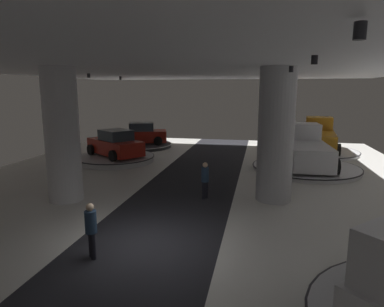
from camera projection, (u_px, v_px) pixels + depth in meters
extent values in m
cube|color=silver|center=(146.00, 245.00, 10.13)|extent=(24.00, 44.00, 0.05)
cube|color=#232328|center=(146.00, 244.00, 10.12)|extent=(4.40, 44.00, 0.01)
cube|color=silver|center=(141.00, 54.00, 9.08)|extent=(24.00, 44.00, 0.10)
cylinder|color=black|center=(41.00, 72.00, 14.12)|extent=(0.16, 0.16, 0.22)
cylinder|color=black|center=(89.00, 76.00, 17.85)|extent=(0.16, 0.16, 0.22)
cylinder|color=black|center=(120.00, 78.00, 21.78)|extent=(0.16, 0.16, 0.22)
cylinder|color=black|center=(360.00, 31.00, 4.21)|extent=(0.16, 0.16, 0.22)
cylinder|color=black|center=(314.00, 60.00, 8.36)|extent=(0.16, 0.16, 0.22)
cylinder|color=black|center=(291.00, 69.00, 12.20)|extent=(0.16, 0.16, 0.22)
cylinder|color=black|center=(288.00, 74.00, 15.91)|extent=(0.16, 0.16, 0.22)
cylinder|color=black|center=(279.00, 77.00, 20.04)|extent=(0.16, 0.16, 0.22)
cylinder|color=#ADADB2|center=(276.00, 135.00, 13.79)|extent=(1.47, 1.47, 5.50)
cylinder|color=silver|center=(62.00, 135.00, 13.75)|extent=(1.39, 1.39, 5.50)
cylinder|color=#333338|center=(140.00, 145.00, 27.22)|extent=(5.00, 5.00, 0.28)
cylinder|color=white|center=(140.00, 144.00, 27.19)|extent=(5.10, 5.10, 0.05)
cube|color=maroon|center=(140.00, 136.00, 27.07)|extent=(4.55, 3.03, 0.90)
cube|color=#2D3842|center=(142.00, 127.00, 26.95)|extent=(2.29, 2.08, 0.70)
cylinder|color=black|center=(121.00, 142.00, 25.99)|extent=(0.71, 0.42, 0.68)
cylinder|color=black|center=(123.00, 138.00, 27.93)|extent=(0.71, 0.42, 0.68)
cylinder|color=black|center=(158.00, 141.00, 26.32)|extent=(0.71, 0.42, 0.68)
cylinder|color=black|center=(158.00, 137.00, 28.26)|extent=(0.71, 0.42, 0.68)
sphere|color=white|center=(113.00, 136.00, 26.33)|extent=(0.18, 0.18, 0.18)
sphere|color=white|center=(114.00, 134.00, 27.30)|extent=(0.18, 0.18, 0.18)
cylinder|color=#B7B7BC|center=(116.00, 159.00, 21.81)|extent=(4.91, 4.91, 0.36)
cylinder|color=black|center=(116.00, 156.00, 21.78)|extent=(5.01, 5.01, 0.05)
cube|color=maroon|center=(115.00, 147.00, 21.66)|extent=(4.46, 3.91, 0.90)
cube|color=#2D3842|center=(116.00, 135.00, 21.41)|extent=(2.45, 2.37, 0.70)
cylinder|color=black|center=(91.00, 150.00, 22.07)|extent=(0.68, 0.57, 0.68)
cylinder|color=black|center=(117.00, 146.00, 23.41)|extent=(0.68, 0.57, 0.68)
cylinder|color=black|center=(113.00, 156.00, 20.01)|extent=(0.68, 0.57, 0.68)
cylinder|color=black|center=(141.00, 152.00, 21.35)|extent=(0.68, 0.57, 0.68)
sphere|color=white|center=(93.00, 142.00, 22.79)|extent=(0.18, 0.18, 0.18)
sphere|color=white|center=(106.00, 141.00, 23.45)|extent=(0.18, 0.18, 0.18)
cylinder|color=silver|center=(306.00, 168.00, 19.43)|extent=(5.94, 5.94, 0.25)
cylinder|color=black|center=(306.00, 166.00, 19.41)|extent=(6.05, 6.05, 0.05)
cube|color=silver|center=(306.00, 153.00, 19.26)|extent=(2.33, 5.39, 1.20)
cube|color=silver|center=(303.00, 131.00, 20.72)|extent=(1.97, 1.78, 1.00)
cube|color=#28333D|center=(304.00, 132.00, 20.22)|extent=(1.75, 0.16, 0.75)
cylinder|color=black|center=(282.00, 152.00, 21.31)|extent=(0.32, 0.85, 0.84)
cylinder|color=black|center=(321.00, 153.00, 20.94)|extent=(0.32, 0.85, 0.84)
cylinder|color=black|center=(289.00, 165.00, 17.71)|extent=(0.32, 0.85, 0.84)
cylinder|color=black|center=(336.00, 167.00, 17.35)|extent=(0.32, 0.85, 0.84)
cylinder|color=silver|center=(318.00, 152.00, 24.51)|extent=(5.57, 5.56, 0.23)
cylinder|color=black|center=(318.00, 151.00, 24.50)|extent=(5.68, 5.68, 0.05)
cube|color=#B77519|center=(319.00, 140.00, 24.35)|extent=(2.73, 5.52, 1.20)
cube|color=#B77519|center=(319.00, 123.00, 25.73)|extent=(2.09, 1.92, 1.00)
cube|color=#28333D|center=(319.00, 124.00, 25.26)|extent=(1.74, 0.29, 0.75)
cylinder|color=black|center=(302.00, 140.00, 26.51)|extent=(0.38, 0.87, 0.84)
cylinder|color=black|center=(334.00, 142.00, 25.77)|extent=(0.38, 0.87, 0.84)
cylinder|color=black|center=(301.00, 148.00, 23.05)|extent=(0.38, 0.87, 0.84)
cylinder|color=black|center=(338.00, 150.00, 22.32)|extent=(0.38, 0.87, 0.84)
cylinder|color=black|center=(206.00, 189.00, 14.37)|extent=(0.14, 0.14, 0.80)
cylinder|color=black|center=(204.00, 190.00, 14.25)|extent=(0.14, 0.14, 0.80)
cylinder|color=#233851|center=(205.00, 175.00, 14.19)|extent=(0.32, 0.32, 0.62)
sphere|color=beige|center=(205.00, 165.00, 14.11)|extent=(0.22, 0.22, 0.22)
cylinder|color=black|center=(91.00, 243.00, 9.32)|extent=(0.14, 0.14, 0.80)
cylinder|color=black|center=(93.00, 246.00, 9.18)|extent=(0.14, 0.14, 0.80)
cylinder|color=#233851|center=(91.00, 222.00, 9.13)|extent=(0.32, 0.32, 0.62)
sphere|color=beige|center=(90.00, 207.00, 9.05)|extent=(0.22, 0.22, 0.22)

